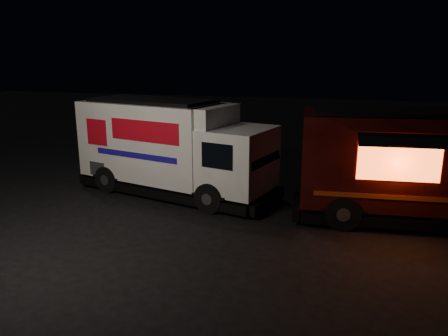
# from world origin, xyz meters

# --- Properties ---
(ground) EXTENTS (80.00, 80.00, 0.00)m
(ground) POSITION_xyz_m (0.00, 0.00, 0.00)
(ground) COLOR black
(ground) RESTS_ON ground
(white_truck) EXTENTS (7.70, 4.24, 3.31)m
(white_truck) POSITION_xyz_m (-0.32, 2.84, 1.66)
(white_truck) COLOR white
(white_truck) RESTS_ON ground
(red_truck) EXTENTS (7.28, 3.20, 3.30)m
(red_truck) POSITION_xyz_m (7.47, 2.27, 1.65)
(red_truck) COLOR #3B0E0A
(red_truck) RESTS_ON ground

